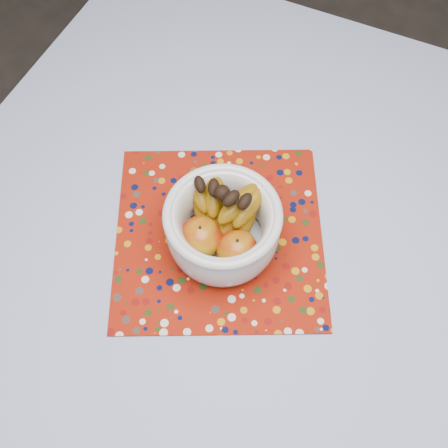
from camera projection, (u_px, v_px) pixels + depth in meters
name	position (u px, v px, depth m)	size (l,w,h in m)	color
table	(268.00, 287.00, 1.00)	(1.20, 1.20, 0.75)	brown
tablecloth	(271.00, 270.00, 0.93)	(1.32, 1.32, 0.01)	#6577A9
placemat	(219.00, 235.00, 0.95)	(0.37, 0.37, 0.00)	maroon
fruit_bowl	(221.00, 222.00, 0.89)	(0.22, 0.20, 0.16)	silver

